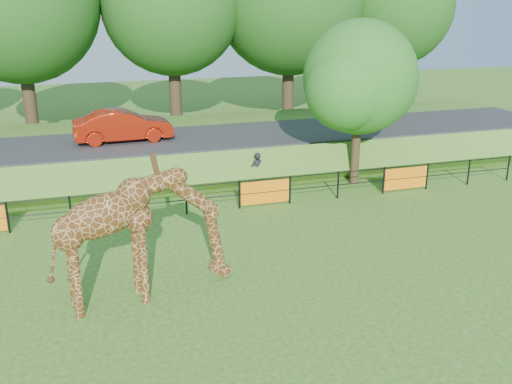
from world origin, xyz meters
TOP-DOWN VIEW (x-y plane):
  - ground at (0.00, 0.00)m, footprint 90.00×90.00m
  - giraffe at (-2.08, 2.36)m, footprint 4.85×1.74m
  - perimeter_fence at (0.00, 8.00)m, footprint 28.07×0.10m
  - embankment at (0.00, 15.50)m, footprint 40.00×9.00m
  - road at (0.00, 14.00)m, footprint 40.00×5.00m
  - car_red at (-1.64, 14.17)m, footprint 4.37×1.72m
  - visitor at (3.32, 10.09)m, footprint 0.65×0.54m
  - tree_east at (7.60, 9.63)m, footprint 5.40×4.71m
  - bg_tree_line at (1.89, 22.00)m, footprint 37.30×8.80m

SIDE VIEW (x-z plane):
  - ground at x=0.00m, z-range 0.00..0.00m
  - perimeter_fence at x=0.00m, z-range 0.00..1.10m
  - embankment at x=0.00m, z-range 0.00..1.30m
  - visitor at x=3.32m, z-range 0.00..1.54m
  - road at x=0.00m, z-range 1.30..1.42m
  - giraffe at x=-2.08m, z-range 0.00..3.41m
  - car_red at x=-1.64m, z-range 1.42..2.84m
  - tree_east at x=7.60m, z-range 0.90..7.66m
  - bg_tree_line at x=1.89m, z-range 1.28..13.10m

